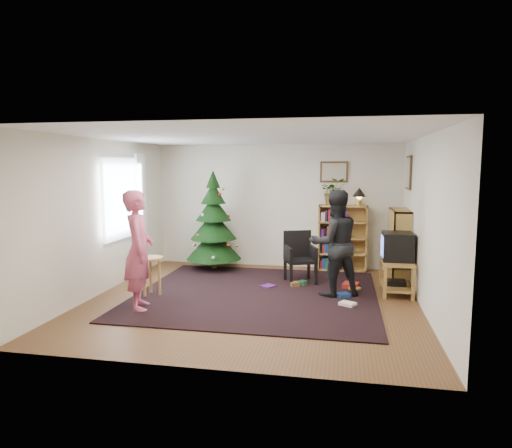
% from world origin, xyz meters
% --- Properties ---
extents(floor, '(5.00, 5.00, 0.00)m').
position_xyz_m(floor, '(0.00, 0.00, 0.00)').
color(floor, brown).
rests_on(floor, ground).
extents(ceiling, '(5.00, 5.00, 0.00)m').
position_xyz_m(ceiling, '(0.00, 0.00, 2.50)').
color(ceiling, white).
rests_on(ceiling, wall_back).
extents(wall_back, '(5.00, 0.02, 2.50)m').
position_xyz_m(wall_back, '(0.00, 2.50, 1.25)').
color(wall_back, silver).
rests_on(wall_back, floor).
extents(wall_front, '(5.00, 0.02, 2.50)m').
position_xyz_m(wall_front, '(0.00, -2.50, 1.25)').
color(wall_front, silver).
rests_on(wall_front, floor).
extents(wall_left, '(0.02, 5.00, 2.50)m').
position_xyz_m(wall_left, '(-2.50, 0.00, 1.25)').
color(wall_left, silver).
rests_on(wall_left, floor).
extents(wall_right, '(0.02, 5.00, 2.50)m').
position_xyz_m(wall_right, '(2.50, 0.00, 1.25)').
color(wall_right, silver).
rests_on(wall_right, floor).
extents(rug, '(3.80, 3.60, 0.02)m').
position_xyz_m(rug, '(0.00, 0.30, 0.01)').
color(rug, black).
rests_on(rug, floor).
extents(window_pane, '(0.04, 1.20, 1.40)m').
position_xyz_m(window_pane, '(-2.47, 0.60, 1.50)').
color(window_pane, silver).
rests_on(window_pane, wall_left).
extents(curtain, '(0.06, 0.35, 1.60)m').
position_xyz_m(curtain, '(-2.43, 1.30, 1.50)').
color(curtain, white).
rests_on(curtain, wall_left).
extents(picture_back, '(0.55, 0.03, 0.42)m').
position_xyz_m(picture_back, '(1.15, 2.48, 1.95)').
color(picture_back, '#4C3319').
rests_on(picture_back, wall_back).
extents(picture_right, '(0.03, 0.50, 0.60)m').
position_xyz_m(picture_right, '(2.48, 1.75, 1.95)').
color(picture_right, '#4C3319').
rests_on(picture_right, wall_right).
extents(christmas_tree, '(1.10, 1.10, 1.99)m').
position_xyz_m(christmas_tree, '(-1.19, 1.93, 0.83)').
color(christmas_tree, '#3F2816').
rests_on(christmas_tree, rug).
extents(bookshelf_back, '(0.95, 0.30, 1.30)m').
position_xyz_m(bookshelf_back, '(1.34, 2.34, 0.66)').
color(bookshelf_back, olive).
rests_on(bookshelf_back, floor).
extents(bookshelf_right, '(0.30, 0.95, 1.30)m').
position_xyz_m(bookshelf_right, '(2.34, 1.61, 0.66)').
color(bookshelf_right, olive).
rests_on(bookshelf_right, floor).
extents(tv_stand, '(0.48, 0.87, 0.55)m').
position_xyz_m(tv_stand, '(2.22, 0.80, 0.32)').
color(tv_stand, olive).
rests_on(tv_stand, floor).
extents(crt_tv, '(0.48, 0.52, 0.45)m').
position_xyz_m(crt_tv, '(2.22, 0.80, 0.78)').
color(crt_tv, black).
rests_on(crt_tv, tv_stand).
extents(armchair, '(0.64, 0.66, 0.92)m').
position_xyz_m(armchair, '(0.62, 1.23, 0.49)').
color(armchair, black).
rests_on(armchair, rug).
extents(stool, '(0.38, 0.38, 0.63)m').
position_xyz_m(stool, '(-1.63, -0.10, 0.49)').
color(stool, olive).
rests_on(stool, floor).
extents(person_standing, '(0.61, 0.74, 1.73)m').
position_xyz_m(person_standing, '(-1.53, -0.76, 0.86)').
color(person_standing, '#C85070').
rests_on(person_standing, rug).
extents(person_by_chair, '(1.01, 0.91, 1.70)m').
position_xyz_m(person_by_chair, '(1.22, 0.46, 0.85)').
color(person_by_chair, black).
rests_on(person_by_chair, rug).
extents(potted_plant, '(0.52, 0.46, 0.53)m').
position_xyz_m(potted_plant, '(1.14, 2.34, 1.56)').
color(potted_plant, gray).
rests_on(potted_plant, bookshelf_back).
extents(table_lamp, '(0.26, 0.26, 0.35)m').
position_xyz_m(table_lamp, '(1.64, 2.34, 1.54)').
color(table_lamp, '#A57F33').
rests_on(table_lamp, bookshelf_back).
extents(floor_clutter, '(1.65, 1.27, 0.08)m').
position_xyz_m(floor_clutter, '(1.03, 0.66, 0.04)').
color(floor_clutter, '#A51E19').
rests_on(floor_clutter, rug).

